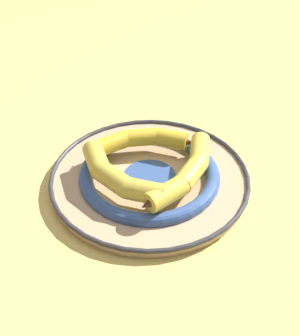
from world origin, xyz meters
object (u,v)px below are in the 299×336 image
Objects in this scene: decorative_bowl at (150,177)px; banana_a at (185,173)px; banana_b at (144,140)px; banana_c at (116,175)px.

banana_a is (-0.03, 0.06, 0.03)m from decorative_bowl.
banana_b is at bearing -113.76° from decorative_bowl.
banana_c is (0.09, 0.06, 0.00)m from banana_b.
banana_c is at bearing 59.22° from banana_b.
banana_c is (0.10, -0.06, 0.00)m from banana_a.
banana_c is at bearing 0.93° from decorative_bowl.
banana_b reaches higher than decorative_bowl.
banana_b is at bearing 110.64° from banana_c.
banana_a is 0.12m from banana_b.
banana_b is 0.11m from banana_c.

